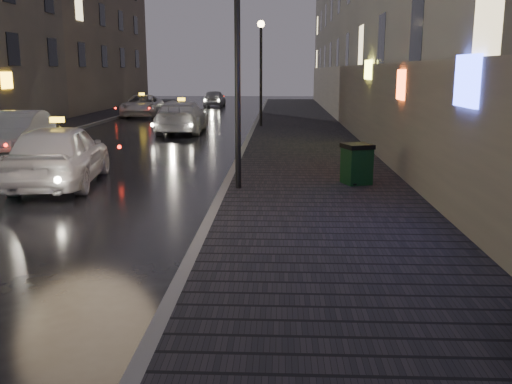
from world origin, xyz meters
TOP-DOWN VIEW (x-y plane):
  - ground at (0.00, 0.00)m, footprint 120.00×120.00m
  - sidewalk at (3.90, 21.00)m, footprint 4.60×58.00m
  - curb at (1.50, 21.00)m, footprint 0.20×58.00m
  - sidewalk_far at (-8.70, 21.00)m, footprint 2.40×58.00m
  - curb_far at (-7.40, 21.00)m, footprint 0.20×58.00m
  - building_near at (7.10, 25.00)m, footprint 1.80×50.00m
  - building_far_c at (-13.50, 39.00)m, footprint 6.00×22.00m
  - lamp_near at (1.85, 6.00)m, footprint 0.36×0.36m
  - lamp_far at (1.85, 22.00)m, footprint 0.36×0.36m
  - trash_bin at (4.81, 6.65)m, footprint 0.86×0.86m
  - taxi_near at (-2.92, 6.89)m, footprint 2.55×5.06m
  - car_left_mid at (-6.51, 12.03)m, footprint 2.22×4.92m
  - taxi_mid at (-1.92, 19.94)m, footprint 2.30×5.36m
  - taxi_far at (-6.22, 29.73)m, footprint 2.69×5.18m
  - car_far at (-2.68, 40.47)m, footprint 1.64×4.02m

SIDE VIEW (x-z plane):
  - ground at x=0.00m, z-range 0.00..0.00m
  - sidewalk at x=3.90m, z-range 0.00..0.15m
  - curb at x=1.50m, z-range 0.00..0.15m
  - sidewalk_far at x=-8.70m, z-range 0.00..0.15m
  - curb_far at x=-7.40m, z-range 0.00..0.15m
  - trash_bin at x=4.81m, z-range 0.16..1.18m
  - car_far at x=-2.68m, z-range 0.00..1.36m
  - taxi_far at x=-6.22m, z-range 0.00..1.40m
  - taxi_mid at x=-1.92m, z-range 0.00..1.54m
  - car_left_mid at x=-6.51m, z-range 0.00..1.57m
  - taxi_near at x=-2.92m, z-range 0.00..1.65m
  - lamp_near at x=1.85m, z-range 0.85..6.13m
  - lamp_far at x=1.85m, z-range 0.85..6.13m
  - building_far_c at x=-13.50m, z-range 0.00..11.00m
  - building_near at x=7.10m, z-range 0.00..13.00m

